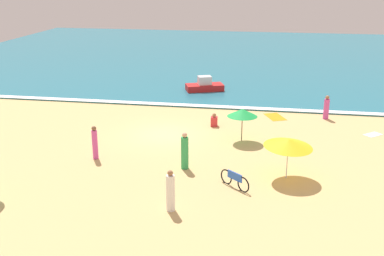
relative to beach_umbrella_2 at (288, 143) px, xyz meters
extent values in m
plane|color=#D8B775|center=(-7.14, 5.09, -1.75)|extent=(60.00, 60.00, 0.00)
cube|color=teal|center=(-7.14, 33.09, -1.70)|extent=(60.00, 44.00, 0.10)
cube|color=white|center=(-7.14, 11.39, -1.64)|extent=(57.00, 0.70, 0.01)
cylinder|color=silver|center=(0.00, 0.00, -0.80)|extent=(0.05, 0.05, 1.89)
cone|color=yellow|center=(0.00, 0.00, 0.00)|extent=(3.22, 3.22, 0.51)
cylinder|color=#4C3823|center=(-2.46, 4.80, -0.82)|extent=(0.05, 0.05, 1.85)
cone|color=green|center=(-2.46, 4.80, -0.06)|extent=(1.85, 1.85, 0.46)
torus|color=black|center=(-2.74, -1.12, -1.42)|extent=(0.58, 0.52, 0.72)
torus|color=black|center=(-1.91, -1.84, -1.42)|extent=(0.58, 0.52, 0.72)
cube|color=blue|center=(-2.32, -1.48, -1.20)|extent=(0.70, 0.62, 0.36)
cylinder|color=#D84CA5|center=(-9.75, 0.75, -0.97)|extent=(0.40, 0.40, 1.54)
sphere|color=brown|center=(-9.75, 0.75, -0.09)|extent=(0.25, 0.25, 0.25)
cylinder|color=green|center=(-4.94, 0.28, -0.93)|extent=(0.46, 0.46, 1.63)
sphere|color=#DBA884|center=(-4.94, 0.28, 0.00)|extent=(0.26, 0.26, 0.26)
cylinder|color=#D84CA5|center=(2.69, 9.99, -1.08)|extent=(0.43, 0.43, 1.34)
sphere|color=#9E6B47|center=(2.69, 9.99, -0.29)|extent=(0.26, 0.26, 0.26)
cylinder|color=white|center=(-4.70, -4.09, -0.97)|extent=(0.49, 0.49, 1.56)
sphere|color=#9E6B47|center=(-4.70, -4.09, -0.09)|extent=(0.23, 0.23, 0.23)
cube|color=red|center=(-4.37, 7.21, -1.45)|extent=(0.43, 0.43, 0.60)
sphere|color=#9E6B47|center=(-4.37, 7.21, -1.03)|extent=(0.25, 0.25, 0.25)
cube|color=white|center=(5.20, 7.18, -1.74)|extent=(1.26, 1.21, 0.01)
cube|color=orange|center=(-0.59, 9.83, -1.74)|extent=(1.60, 2.00, 0.01)
cube|color=red|center=(-6.27, 15.96, -1.40)|extent=(3.25, 2.31, 0.50)
cube|color=silver|center=(-6.27, 15.96, -0.82)|extent=(1.26, 1.12, 0.66)
camera|label=1|loc=(-0.86, -21.13, 7.61)|focal=44.60mm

